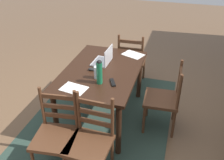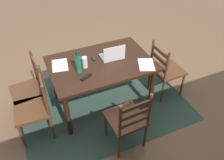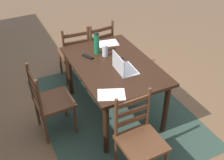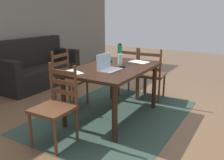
{
  "view_description": "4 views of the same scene",
  "coord_description": "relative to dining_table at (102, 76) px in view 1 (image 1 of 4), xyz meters",
  "views": [
    {
      "loc": [
        2.85,
        0.96,
        2.4
      ],
      "look_at": [
        -0.07,
        0.12,
        0.59
      ],
      "focal_mm": 41.43,
      "sensor_mm": 36.0,
      "label": 1
    },
    {
      "loc": [
        0.91,
        2.46,
        2.64
      ],
      "look_at": [
        -0.14,
        0.08,
        0.46
      ],
      "focal_mm": 36.69,
      "sensor_mm": 36.0,
      "label": 2
    },
    {
      "loc": [
        -2.66,
        1.31,
        2.58
      ],
      "look_at": [
        -0.14,
        0.09,
        0.64
      ],
      "focal_mm": 44.06,
      "sensor_mm": 36.0,
      "label": 3
    },
    {
      "loc": [
        -2.91,
        -1.73,
        1.53
      ],
      "look_at": [
        -0.01,
        0.01,
        0.58
      ],
      "focal_mm": 38.36,
      "sensor_mm": 36.0,
      "label": 4
    }
  ],
  "objects": [
    {
      "name": "paper_stack_right",
      "position": [
        0.54,
        -0.17,
        0.1
      ],
      "size": [
        0.26,
        0.33,
        0.0
      ],
      "primitive_type": "cube",
      "rotation": [
        0.0,
        0.0,
        -0.17
      ],
      "color": "white",
      "rests_on": "dining_table"
    },
    {
      "name": "chair_right_near",
      "position": [
        1.01,
        -0.2,
        -0.21
      ],
      "size": [
        0.49,
        0.49,
        0.95
      ],
      "color": "#56331E",
      "rests_on": "ground"
    },
    {
      "name": "tv_remote",
      "position": [
        0.3,
        0.23,
        0.11
      ],
      "size": [
        0.17,
        0.11,
        0.02
      ],
      "primitive_type": "cube",
      "rotation": [
        0.0,
        0.0,
        2.03
      ],
      "color": "black",
      "rests_on": "dining_table"
    },
    {
      "name": "chair_far_head",
      "position": [
        -0.0,
        0.85,
        -0.21
      ],
      "size": [
        0.46,
        0.46,
        0.95
      ],
      "color": "#56331E",
      "rests_on": "ground"
    },
    {
      "name": "computer_mouse",
      "position": [
        0.06,
        -0.12,
        0.12
      ],
      "size": [
        0.07,
        0.11,
        0.03
      ],
      "primitive_type": "ellipsoid",
      "rotation": [
        0.0,
        0.0,
        0.15
      ],
      "color": "black",
      "rests_on": "dining_table"
    },
    {
      "name": "paper_stack_left",
      "position": [
        -0.56,
        0.3,
        0.1
      ],
      "size": [
        0.31,
        0.35,
        0.0
      ],
      "primitive_type": "cube",
      "rotation": [
        0.0,
        0.0,
        -0.39
      ],
      "color": "white",
      "rests_on": "dining_table"
    },
    {
      "name": "dining_table",
      "position": [
        0.0,
        0.0,
        0.0
      ],
      "size": [
        1.44,
        0.96,
        0.77
      ],
      "color": "black",
      "rests_on": "ground"
    },
    {
      "name": "laptop",
      "position": [
        -0.2,
        -0.02,
        0.16
      ],
      "size": [
        0.33,
        0.23,
        0.23
      ],
      "color": "silver",
      "rests_on": "dining_table"
    },
    {
      "name": "drinking_glass",
      "position": [
        0.23,
        0.01,
        0.18
      ],
      "size": [
        0.07,
        0.07,
        0.16
      ],
      "primitive_type": "cylinder",
      "color": "silver",
      "rests_on": "dining_table"
    },
    {
      "name": "ground_plane",
      "position": [
        0.0,
        0.0,
        -0.67
      ],
      "size": [
        14.0,
        14.0,
        0.0
      ],
      "primitive_type": "plane",
      "color": "brown"
    },
    {
      "name": "chair_right_far",
      "position": [
        1.01,
        0.19,
        -0.21
      ],
      "size": [
        0.46,
        0.46,
        0.95
      ],
      "color": "#56331E",
      "rests_on": "ground"
    },
    {
      "name": "water_bottle",
      "position": [
        0.34,
        0.08,
        0.26
      ],
      "size": [
        0.07,
        0.07,
        0.31
      ],
      "color": "#197247",
      "rests_on": "dining_table"
    },
    {
      "name": "chair_left_far",
      "position": [
        -1.01,
        0.19,
        -0.21
      ],
      "size": [
        0.45,
        0.45,
        0.95
      ],
      "color": "#56331E",
      "rests_on": "ground"
    },
    {
      "name": "area_rug",
      "position": [
        0.0,
        0.0,
        -0.67
      ],
      "size": [
        2.53,
        1.93,
        0.01
      ],
      "primitive_type": "cube",
      "color": "#2D4238",
      "rests_on": "ground"
    }
  ]
}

